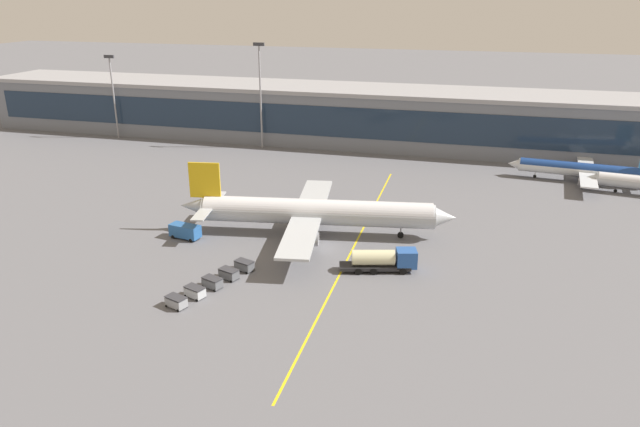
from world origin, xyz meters
TOP-DOWN VIEW (x-y plane):
  - ground_plane at (0.00, 0.00)m, footprint 700.00×700.00m
  - apron_lead_in_line at (4.76, 2.00)m, footprint 1.63×79.99m
  - terminal_building at (-8.35, 68.78)m, footprint 213.81×21.67m
  - main_airliner at (-2.36, 4.33)m, footprint 44.81×35.80m
  - fuel_tanker at (10.61, -6.15)m, footprint 11.07×5.33m
  - crew_van at (-22.20, -2.74)m, footprint 5.29×2.93m
  - baggage_cart_0 at (-12.64, -23.32)m, footprint 3.01×2.33m
  - baggage_cart_1 at (-11.59, -20.29)m, footprint 3.01×2.33m
  - baggage_cart_2 at (-10.54, -17.27)m, footprint 3.01×2.33m
  - baggage_cart_3 at (-9.49, -14.25)m, footprint 3.01×2.33m
  - baggage_cart_4 at (-8.43, -11.23)m, footprint 3.01×2.33m
  - commuter_jet_near at (43.35, 46.52)m, footprint 30.13×23.92m
  - apron_light_mast_0 at (-73.36, 56.82)m, footprint 2.80×0.50m
  - apron_light_mast_2 at (-31.44, 56.82)m, footprint 2.80×0.50m

SIDE VIEW (x-z plane):
  - ground_plane at x=0.00m, z-range 0.00..0.00m
  - apron_lead_in_line at x=4.76m, z-range 0.00..0.01m
  - baggage_cart_0 at x=-12.64m, z-range 0.04..1.52m
  - baggage_cart_1 at x=-11.59m, z-range 0.04..1.52m
  - baggage_cart_2 at x=-10.54m, z-range 0.04..1.52m
  - baggage_cart_3 at x=-9.49m, z-range 0.04..1.52m
  - baggage_cart_4 at x=-8.43m, z-range 0.04..1.52m
  - crew_van at x=-22.20m, z-range 0.16..2.46m
  - fuel_tanker at x=10.61m, z-range 0.12..3.37m
  - commuter_jet_near at x=43.35m, z-range -1.29..6.75m
  - main_airliner at x=-2.36m, z-range -1.86..9.77m
  - terminal_building at x=-8.35m, z-range 0.02..14.38m
  - apron_light_mast_0 at x=-73.36m, z-range 1.96..23.91m
  - apron_light_mast_2 at x=-31.44m, z-range 2.03..27.96m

